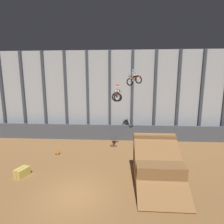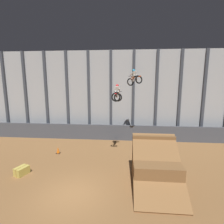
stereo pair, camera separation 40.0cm
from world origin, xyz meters
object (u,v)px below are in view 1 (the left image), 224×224
Objects in this scene: traffic_cone_near_ramp at (58,151)px; dirt_ramp at (157,166)px; hay_bale_trackside at (22,172)px; rider_bike_left_air at (117,94)px; rider_bike_right_air at (134,78)px.

dirt_ramp is at bearing -25.73° from traffic_cone_near_ramp.
hay_bale_trackside is (-1.10, -3.78, -0.00)m from traffic_cone_near_ramp.
rider_bike_left_air is at bearing 29.08° from hay_bale_trackside.
rider_bike_left_air is at bearing -2.12° from traffic_cone_near_ramp.
rider_bike_right_air is 1.67× the size of hay_bale_trackside.
hay_bale_trackside is at bearing -175.46° from rider_bike_right_air.
traffic_cone_near_ramp is (-6.82, -1.84, -6.45)m from rider_bike_right_air.
dirt_ramp is 4.04× the size of hay_bale_trackside.
dirt_ramp reaches higher than hay_bale_trackside.
hay_bale_trackside is at bearing -147.69° from rider_bike_left_air.
rider_bike_right_air is 9.56m from traffic_cone_near_ramp.
rider_bike_left_air reaches higher than traffic_cone_near_ramp.
traffic_cone_near_ramp is (-5.35, 0.20, -5.12)m from rider_bike_left_air.
rider_bike_right_air is at bearing 35.41° from hay_bale_trackside.
dirt_ramp is 6.31m from rider_bike_left_air.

